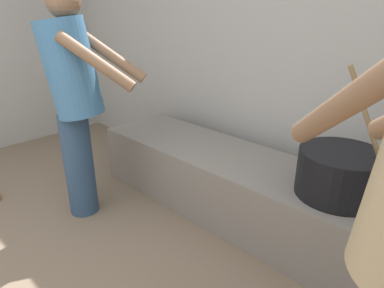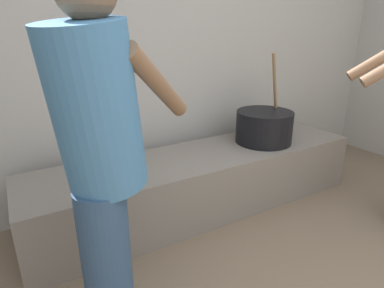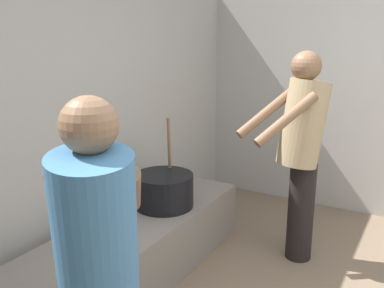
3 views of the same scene
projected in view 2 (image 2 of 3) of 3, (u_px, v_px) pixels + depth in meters
The scene contains 4 objects.
block_enclosure_rear at pixel (147, 63), 2.47m from camera, with size 5.33×0.20×2.13m, color #ADA8A0.
hearth_ledge at pixel (202, 181), 2.42m from camera, with size 2.52×0.60×0.44m, color slate.
cooking_pot_main at pixel (264, 127), 2.56m from camera, with size 0.45×0.45×0.71m.
cook_in_blue_shirt at pixel (101, 154), 1.18m from camera, with size 0.70×0.65×1.53m.
Camera 2 is at (-0.97, 0.08, 1.30)m, focal length 29.90 mm.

